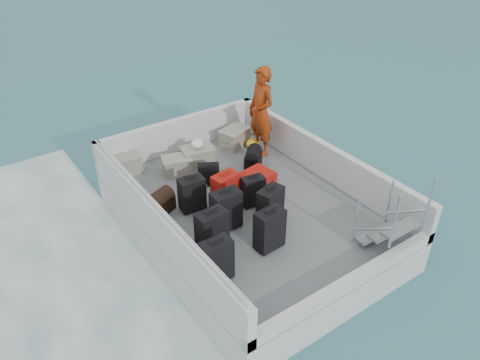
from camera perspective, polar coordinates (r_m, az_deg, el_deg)
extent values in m
plane|color=#19535A|center=(8.60, 0.86, -6.32)|extent=(160.00, 160.00, 0.00)
cube|color=silver|center=(8.41, 0.88, -4.74)|extent=(3.60, 5.00, 0.60)
cube|color=slate|center=(8.23, 0.90, -3.03)|extent=(3.30, 4.70, 0.02)
cube|color=silver|center=(7.33, -10.16, -5.26)|extent=(0.14, 5.00, 0.70)
cube|color=silver|center=(9.00, 9.91, 2.59)|extent=(0.14, 5.00, 0.70)
cube|color=silver|center=(9.82, -7.44, 5.55)|extent=(3.60, 0.14, 0.70)
cube|color=silver|center=(6.81, 13.21, -12.07)|extent=(3.60, 0.14, 0.20)
cylinder|color=silver|center=(7.10, -10.47, -2.72)|extent=(0.04, 4.80, 0.04)
cube|color=black|center=(6.60, -2.87, -9.86)|extent=(0.45, 0.26, 0.69)
cube|color=black|center=(7.09, -3.44, -6.26)|extent=(0.48, 0.30, 0.70)
cube|color=black|center=(7.97, -5.87, -1.74)|extent=(0.45, 0.30, 0.62)
cube|color=black|center=(7.12, 3.62, -6.11)|extent=(0.47, 0.29, 0.69)
cube|color=black|center=(7.50, -1.71, -3.72)|extent=(0.48, 0.29, 0.69)
cube|color=#9B120B|center=(8.01, -1.76, -1.29)|extent=(0.49, 0.34, 0.63)
cube|color=black|center=(7.69, 3.70, -3.07)|extent=(0.50, 0.38, 0.62)
cube|color=black|center=(8.07, 1.60, -1.39)|extent=(0.42, 0.28, 0.55)
cube|color=#9B120B|center=(8.55, 1.65, -0.23)|extent=(0.81, 0.60, 0.29)
cube|color=gray|center=(9.27, -13.79, 1.78)|extent=(0.59, 0.43, 0.34)
cube|color=gray|center=(9.08, -7.67, 1.71)|extent=(0.61, 0.50, 0.31)
cube|color=gray|center=(9.30, -5.16, 2.82)|extent=(0.65, 0.51, 0.35)
cube|color=gray|center=(9.97, -0.63, 5.15)|extent=(0.68, 0.56, 0.35)
ellipsoid|color=yellow|center=(9.88, 1.52, 4.45)|extent=(0.28, 0.26, 0.22)
ellipsoid|color=white|center=(9.17, -5.24, 4.25)|extent=(0.24, 0.24, 0.18)
imported|color=#C54012|center=(9.38, 2.57, 8.30)|extent=(0.46, 0.69, 1.84)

